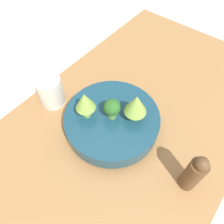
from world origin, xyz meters
The scene contains 8 objects.
ground_plane centered at (0.00, 0.00, 0.00)m, with size 6.00×6.00×0.00m, color silver.
table centered at (0.00, 0.00, 0.02)m, with size 1.19×0.65×0.05m.
bowl centered at (0.03, -0.03, 0.08)m, with size 0.28×0.28×0.06m.
romanesco_piece_near centered at (0.08, -0.09, 0.17)m, with size 0.06×0.06×0.09m.
romanesco_piece_far centered at (0.00, 0.03, 0.17)m, with size 0.06×0.06×0.09m.
broccoli_floret_center centered at (0.03, -0.03, 0.15)m, with size 0.05×0.05×0.07m.
cup centered at (0.07, -0.24, 0.10)m, with size 0.08×0.08×0.10m.
pepper_mill centered at (0.05, 0.23, 0.11)m, with size 0.04×0.04×0.14m.
Camera 1 is at (0.31, 0.19, 0.62)m, focal length 35.00 mm.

